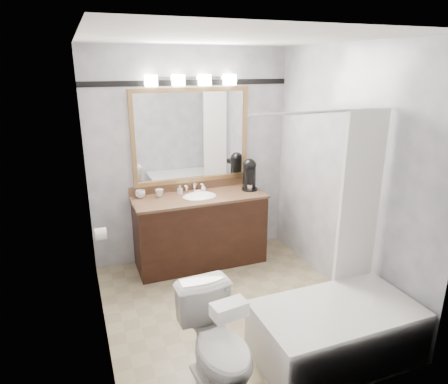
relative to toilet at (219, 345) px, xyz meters
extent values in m
cube|color=gray|center=(0.49, 0.92, -0.39)|extent=(2.40, 2.60, 0.01)
cube|color=white|center=(0.49, 0.92, 2.12)|extent=(2.40, 2.60, 0.01)
cube|color=silver|center=(0.49, 2.22, 0.87)|extent=(2.40, 0.01, 2.50)
cube|color=silver|center=(0.49, -0.39, 0.87)|extent=(2.40, 0.01, 2.50)
cube|color=silver|center=(-0.72, 0.92, 0.87)|extent=(0.01, 2.60, 2.50)
cube|color=silver|center=(1.69, 0.92, 0.87)|extent=(0.01, 2.60, 2.50)
cube|color=black|center=(0.49, 1.93, 0.03)|extent=(1.50, 0.55, 0.82)
cube|color=#8D6242|center=(0.49, 1.93, 0.45)|extent=(1.53, 0.58, 0.03)
cube|color=#8D6242|center=(0.49, 2.20, 0.52)|extent=(1.53, 0.03, 0.10)
ellipsoid|color=white|center=(0.49, 1.93, 0.44)|extent=(0.44, 0.34, 0.14)
cube|color=#A9804C|center=(0.49, 2.20, 1.64)|extent=(1.40, 0.04, 0.05)
cube|color=#A9804C|center=(0.49, 2.20, 0.59)|extent=(1.40, 0.04, 0.05)
cube|color=#A9804C|center=(-0.19, 2.20, 1.12)|extent=(0.05, 0.04, 1.00)
cube|color=#A9804C|center=(1.16, 2.20, 1.12)|extent=(0.05, 0.04, 1.00)
cube|color=white|center=(0.49, 2.20, 1.12)|extent=(1.30, 0.01, 1.00)
cube|color=silver|center=(0.49, 2.19, 1.77)|extent=(0.90, 0.05, 0.03)
cube|color=white|center=(0.04, 2.14, 1.75)|extent=(0.12, 0.12, 0.12)
cube|color=white|center=(0.34, 2.14, 1.75)|extent=(0.12, 0.12, 0.12)
cube|color=white|center=(0.64, 2.14, 1.75)|extent=(0.12, 0.12, 0.12)
cube|color=white|center=(0.94, 2.14, 1.75)|extent=(0.12, 0.12, 0.12)
cube|color=black|center=(0.49, 2.21, 1.72)|extent=(2.40, 0.01, 0.06)
cube|color=white|center=(1.02, 0.00, -0.16)|extent=(1.30, 0.72, 0.45)
cylinder|color=silver|center=(1.02, 0.38, 1.57)|extent=(1.30, 0.02, 0.02)
cube|color=white|center=(1.44, 0.37, 0.79)|extent=(0.40, 0.04, 1.55)
cylinder|color=white|center=(-0.65, 1.58, 0.32)|extent=(0.11, 0.12, 0.12)
imported|color=white|center=(0.00, 0.00, 0.00)|extent=(0.47, 0.77, 0.76)
cube|color=white|center=(0.00, -0.20, 0.43)|extent=(0.25, 0.16, 0.09)
cylinder|color=black|center=(1.12, 1.94, 0.48)|extent=(0.19, 0.19, 0.02)
cylinder|color=black|center=(1.14, 2.00, 0.62)|extent=(0.16, 0.16, 0.28)
sphere|color=black|center=(1.14, 2.00, 0.76)|extent=(0.17, 0.17, 0.17)
cube|color=black|center=(1.12, 1.92, 0.71)|extent=(0.14, 0.14, 0.05)
cylinder|color=silver|center=(1.12, 1.92, 0.51)|extent=(0.06, 0.06, 0.06)
imported|color=white|center=(-0.16, 2.12, 0.51)|extent=(0.14, 0.14, 0.09)
imported|color=white|center=(0.05, 2.08, 0.51)|extent=(0.11, 0.11, 0.09)
imported|color=white|center=(0.30, 2.08, 0.52)|extent=(0.06, 0.06, 0.10)
imported|color=white|center=(0.59, 2.10, 0.51)|extent=(0.07, 0.07, 0.08)
cube|color=beige|center=(0.50, 2.05, 0.48)|extent=(0.08, 0.05, 0.02)
camera|label=1|loc=(-0.82, -2.23, 1.92)|focal=32.00mm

